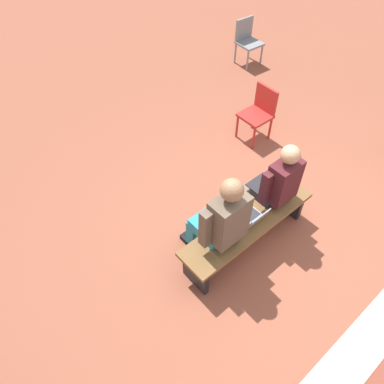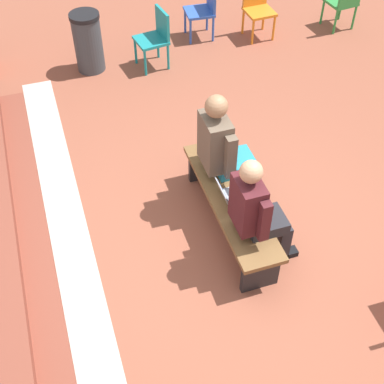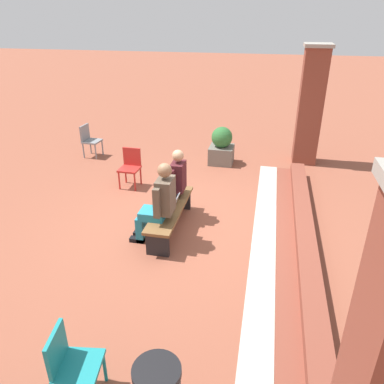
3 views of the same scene
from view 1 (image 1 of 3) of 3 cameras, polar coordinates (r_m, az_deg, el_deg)
ground_plane at (r=4.77m, az=11.74°, el=-7.32°), size 60.00×60.00×0.00m
concrete_strip at (r=4.43m, az=24.54°, el=-20.65°), size 6.74×0.40×0.01m
bench at (r=4.40m, az=8.47°, el=-5.22°), size 1.80×0.44×0.45m
person_student at (r=4.41m, az=12.45°, el=1.32°), size 0.54×0.68×1.34m
person_adult at (r=3.92m, az=4.29°, el=-4.27°), size 0.59×0.74×1.42m
laptop at (r=4.30m, az=9.07°, el=-3.94°), size 0.32×0.29×0.21m
plastic_chair_by_pillar at (r=7.82m, az=8.41°, el=22.10°), size 0.45×0.45×0.84m
plastic_chair_mid_courtyard at (r=5.85m, az=10.24°, el=12.12°), size 0.43×0.43×0.84m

